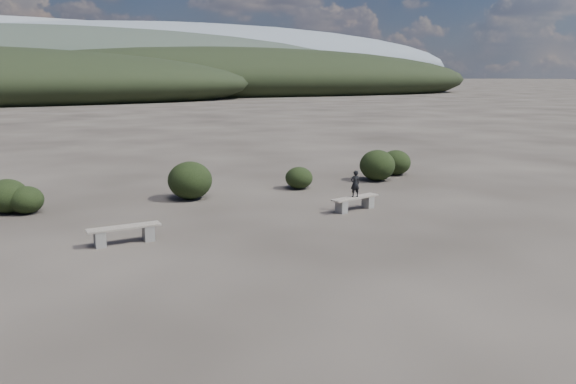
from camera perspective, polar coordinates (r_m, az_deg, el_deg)
name	(u,v)px	position (r m, az deg, el deg)	size (l,w,h in m)	color
ground	(365,273)	(12.07, 7.82, -8.14)	(1200.00, 1200.00, 0.00)	#2A2520
bench_left	(124,233)	(14.46, -16.28, -4.03)	(1.79, 0.49, 0.44)	slate
bench_right	(355,202)	(17.41, 6.82, -1.03)	(1.74, 0.75, 0.43)	slate
seated_person	(355,184)	(17.28, 6.83, 0.84)	(0.30, 0.20, 0.83)	black
shrub_a	(26,200)	(18.63, -25.05, -0.73)	(1.02, 1.02, 0.83)	black
shrub_b	(190,180)	(19.11, -9.93, 1.17)	(1.48, 1.48, 1.27)	black
shrub_c	(299,178)	(20.59, 1.12, 1.45)	(1.01, 1.01, 0.81)	black
shrub_d	(377,165)	(22.46, 9.06, 2.70)	(1.39, 1.39, 1.22)	black
shrub_e	(396,162)	(23.94, 10.89, 2.97)	(1.24, 1.24, 1.04)	black
shrub_f	(7,196)	(18.93, -26.65, -0.37)	(1.23, 1.23, 1.04)	black
mountain_ridges	(31,63)	(348.75, -24.67, 11.81)	(500.00, 400.00, 56.00)	black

